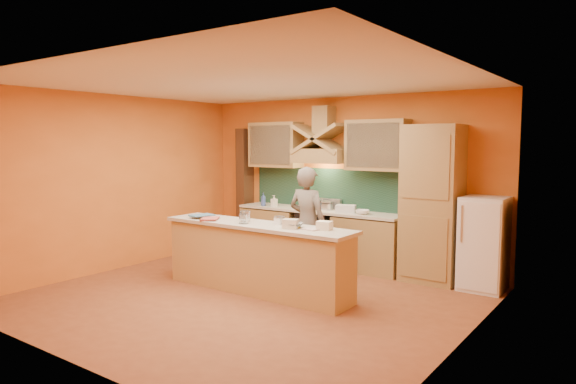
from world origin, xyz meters
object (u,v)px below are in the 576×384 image
Objects in this scene: stove at (319,237)px; fridge at (484,243)px; person at (307,223)px; kitchen_scale at (279,221)px; mixing_bowl at (293,225)px.

fridge reaches higher than stove.
stove is 1.10m from person.
fridge reaches higher than kitchen_scale.
fridge is at bearing 0.00° from stove.
kitchen_scale is 0.41× the size of mixing_bowl.
fridge is (2.70, 0.00, 0.20)m from stove.
mixing_bowl is at bearing 113.96° from person.
person reaches higher than mixing_bowl.
stove is 1.94m from kitchen_scale.
person is at bearing 113.16° from mixing_bowl.
stove is 3.41× the size of mixing_bowl.
kitchen_scale is at bearing 98.22° from person.
fridge is 2.71m from mixing_bowl.
kitchen_scale reaches higher than mixing_bowl.
person is (-2.31, -0.94, 0.19)m from fridge.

